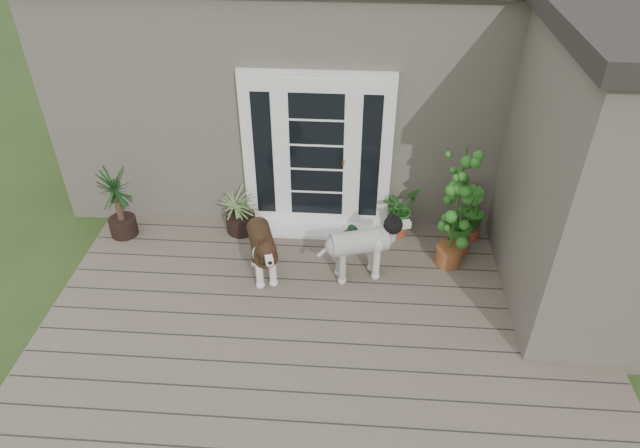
{
  "coord_description": "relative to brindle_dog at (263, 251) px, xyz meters",
  "views": [
    {
      "loc": [
        0.29,
        -3.75,
        4.68
      ],
      "look_at": [
        -0.1,
        1.75,
        0.7
      ],
      "focal_mm": 31.84,
      "sensor_mm": 36.0,
      "label": 1
    }
  ],
  "objects": [
    {
      "name": "herb_c",
      "position": [
        2.38,
        0.65,
        -0.07
      ],
      "size": [
        0.53,
        0.53,
        0.6
      ],
      "primitive_type": "imported",
      "rotation": [
        0.0,
        0.0,
        4.16
      ],
      "color": "#224C15",
      "rests_on": "deck"
    },
    {
      "name": "brindle_dog",
      "position": [
        0.0,
        0.0,
        0.0
      ],
      "size": [
        0.64,
        0.96,
        0.74
      ],
      "primitive_type": null,
      "rotation": [
        0.0,
        0.0,
        3.46
      ],
      "color": "#3E2916",
      "rests_on": "deck"
    },
    {
      "name": "clog_left",
      "position": [
        1.08,
        0.91,
        -0.33
      ],
      "size": [
        0.26,
        0.3,
        0.08
      ],
      "primitive_type": null,
      "rotation": [
        0.0,
        0.0,
        0.56
      ],
      "color": "black",
      "rests_on": "deck"
    },
    {
      "name": "house_main",
      "position": [
        0.76,
        3.21,
        1.06
      ],
      "size": [
        7.4,
        4.0,
        3.1
      ],
      "primitive_type": "cube",
      "color": "#665E54",
      "rests_on": "ground"
    },
    {
      "name": "herb_a",
      "position": [
        1.65,
        0.96,
        -0.06
      ],
      "size": [
        0.67,
        0.67,
        0.62
      ],
      "primitive_type": "imported",
      "rotation": [
        0.0,
        0.0,
        0.95
      ],
      "color": "#18541C",
      "rests_on": "deck"
    },
    {
      "name": "white_dog",
      "position": [
        1.13,
        0.07,
        0.01
      ],
      "size": [
        0.98,
        0.63,
        0.76
      ],
      "primitive_type": null,
      "rotation": [
        0.0,
        0.0,
        -1.29
      ],
      "color": "silver",
      "rests_on": "deck"
    },
    {
      "name": "sapling",
      "position": [
        2.25,
        0.4,
        0.48
      ],
      "size": [
        0.65,
        0.65,
        1.71
      ],
      "primitive_type": null,
      "rotation": [
        0.0,
        0.0,
        0.37
      ],
      "color": "#2B621C",
      "rests_on": "deck"
    },
    {
      "name": "house_wing",
      "position": [
        3.66,
        0.06,
        1.06
      ],
      "size": [
        1.6,
        2.4,
        3.1
      ],
      "primitive_type": "cube",
      "color": "#665E54",
      "rests_on": "ground"
    },
    {
      "name": "door_unit",
      "position": [
        0.56,
        1.16,
        0.7
      ],
      "size": [
        1.9,
        0.14,
        2.15
      ],
      "primitive_type": "cube",
      "color": "white",
      "rests_on": "deck"
    },
    {
      "name": "herb_b",
      "position": [
        2.58,
        0.96,
        -0.1
      ],
      "size": [
        0.5,
        0.5,
        0.53
      ],
      "primitive_type": "imported",
      "rotation": [
        0.0,
        0.0,
        2.24
      ],
      "color": "#215618",
      "rests_on": "deck"
    },
    {
      "name": "yucca",
      "position": [
        -1.99,
        0.7,
        0.12
      ],
      "size": [
        0.69,
        0.69,
        0.97
      ],
      "primitive_type": null,
      "rotation": [
        0.0,
        0.0,
        0.03
      ],
      "color": "#113315",
      "rests_on": "deck"
    },
    {
      "name": "door_step",
      "position": [
        0.56,
        0.96,
        -0.35
      ],
      "size": [
        1.6,
        0.4,
        0.05
      ],
      "primitive_type": "cube",
      "color": "white",
      "rests_on": "deck"
    },
    {
      "name": "clog_right",
      "position": [
        1.0,
        0.89,
        -0.33
      ],
      "size": [
        0.28,
        0.3,
        0.08
      ],
      "primitive_type": null,
      "rotation": [
        0.0,
        0.0,
        -0.68
      ],
      "color": "black",
      "rests_on": "deck"
    },
    {
      "name": "deck",
      "position": [
        0.76,
        -1.04,
        -0.43
      ],
      "size": [
        6.2,
        4.6,
        0.12
      ],
      "primitive_type": "cube",
      "color": "#6B5B4C",
      "rests_on": "ground"
    },
    {
      "name": "spider_plant",
      "position": [
        -0.44,
        0.89,
        -0.03
      ],
      "size": [
        0.84,
        0.84,
        0.69
      ],
      "primitive_type": null,
      "rotation": [
        0.0,
        0.0,
        -0.37
      ],
      "color": "#74955C",
      "rests_on": "deck"
    }
  ]
}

